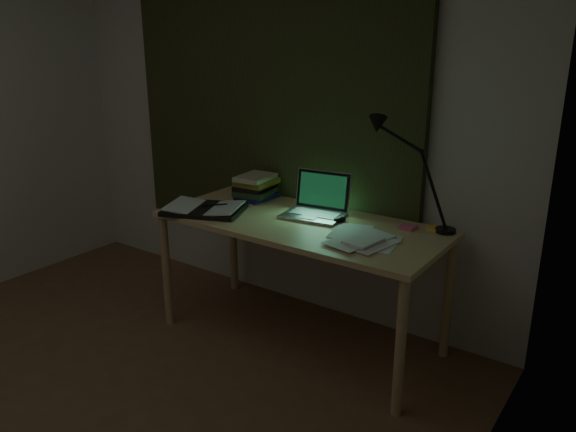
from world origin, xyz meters
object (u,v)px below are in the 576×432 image
object	(u,v)px
desk	(300,282)
open_textbook	(204,208)
desk_lamp	(450,179)
laptop	(313,197)
loose_papers	(357,239)
book_stack	(255,186)

from	to	relation	value
desk	open_textbook	xyz separation A→B (m)	(-0.57, -0.18, 0.40)
open_textbook	desk_lamp	world-z (taller)	desk_lamp
laptop	loose_papers	bearing A→B (deg)	-34.24
book_stack	desk_lamp	bearing A→B (deg)	3.40
open_textbook	loose_papers	xyz separation A→B (m)	(0.99, 0.08, -0.01)
desk	loose_papers	size ratio (longest dim) A/B	5.03
loose_papers	desk_lamp	bearing A→B (deg)	49.86
book_stack	laptop	bearing A→B (deg)	-12.47
desk	open_textbook	size ratio (longest dim) A/B	3.66
desk	book_stack	xyz separation A→B (m)	(-0.50, 0.22, 0.46)
laptop	desk_lamp	distance (m)	0.77
open_textbook	desk_lamp	distance (m)	1.43
laptop	book_stack	world-z (taller)	laptop
book_stack	loose_papers	bearing A→B (deg)	-18.96
loose_papers	desk_lamp	distance (m)	0.58
laptop	book_stack	size ratio (longest dim) A/B	1.56
desk_lamp	desk	bearing A→B (deg)	-146.33
open_textbook	desk_lamp	bearing A→B (deg)	-1.96
laptop	desk	bearing A→B (deg)	-109.69
loose_papers	book_stack	bearing A→B (deg)	161.04
open_textbook	loose_papers	bearing A→B (deg)	-16.83
open_textbook	desk_lamp	size ratio (longest dim) A/B	0.77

